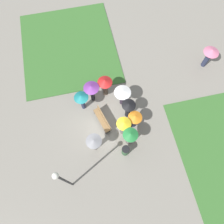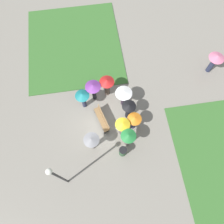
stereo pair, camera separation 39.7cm
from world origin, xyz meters
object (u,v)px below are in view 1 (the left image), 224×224
(crowd_person_black, at_px, (128,108))
(lamp_post, at_px, (63,179))
(crowd_person_white, at_px, (122,94))
(crowd_person_green, at_px, (130,137))
(trash_bin, at_px, (125,151))
(crowd_person_yellow, at_px, (124,126))
(crowd_person_red, at_px, (105,84))
(crowd_person_grey, at_px, (94,142))
(lone_walker_far_path, at_px, (210,54))
(park_bench, at_px, (103,119))
(crowd_person_purple, at_px, (92,89))
(crowd_person_teal, at_px, (82,99))
(crowd_person_orange, at_px, (135,119))

(crowd_person_black, bearing_deg, lamp_post, 167.03)
(crowd_person_white, distance_m, crowd_person_black, 1.06)
(crowd_person_green, relative_size, crowd_person_black, 1.03)
(trash_bin, height_order, crowd_person_white, crowd_person_white)
(lamp_post, height_order, crowd_person_yellow, lamp_post)
(crowd_person_green, relative_size, crowd_person_red, 1.01)
(crowd_person_red, bearing_deg, trash_bin, -15.14)
(crowd_person_grey, bearing_deg, crowd_person_green, -66.61)
(crowd_person_green, xyz_separation_m, crowd_person_red, (-4.07, -0.78, 0.09))
(lone_walker_far_path, bearing_deg, crowd_person_red, 74.07)
(trash_bin, bearing_deg, lone_walker_far_path, 125.22)
(park_bench, relative_size, lamp_post, 0.41)
(lamp_post, bearing_deg, crowd_person_green, 114.84)
(park_bench, distance_m, crowd_person_yellow, 1.76)
(crowd_person_purple, distance_m, crowd_person_red, 1.05)
(crowd_person_grey, xyz_separation_m, lone_walker_far_path, (-4.79, 9.73, -0.01))
(crowd_person_purple, bearing_deg, crowd_person_green, 15.45)
(crowd_person_teal, relative_size, lone_walker_far_path, 0.99)
(crowd_person_purple, bearing_deg, crowd_person_yellow, 17.85)
(lamp_post, height_order, crowd_person_grey, lamp_post)
(crowd_person_teal, distance_m, crowd_person_purple, 0.96)
(crowd_person_green, height_order, crowd_person_teal, crowd_person_green)
(crowd_person_orange, distance_m, lone_walker_far_path, 7.78)
(crowd_person_white, xyz_separation_m, crowd_person_red, (-1.03, -1.02, -0.04))
(crowd_person_teal, height_order, crowd_person_red, crowd_person_red)
(crowd_person_white, distance_m, crowd_person_teal, 2.82)
(park_bench, height_order, crowd_person_black, crowd_person_black)
(crowd_person_teal, bearing_deg, lamp_post, 159.99)
(crowd_person_black, relative_size, crowd_person_yellow, 1.00)
(crowd_person_grey, relative_size, crowd_person_yellow, 1.01)
(crowd_person_green, xyz_separation_m, crowd_person_yellow, (-0.81, -0.22, -0.04))
(crowd_person_teal, bearing_deg, crowd_person_orange, -126.77)
(trash_bin, distance_m, crowd_person_purple, 4.77)
(lone_walker_far_path, bearing_deg, crowd_person_orange, 97.25)
(lamp_post, xyz_separation_m, crowd_person_red, (-6.01, 3.42, -1.72))
(lamp_post, distance_m, crowd_person_red, 7.13)
(crowd_person_grey, height_order, lone_walker_far_path, crowd_person_grey)
(crowd_person_black, xyz_separation_m, crowd_person_yellow, (1.19, -0.63, -0.00))
(crowd_person_grey, bearing_deg, crowd_person_white, -14.98)
(park_bench, height_order, lamp_post, lamp_post)
(lamp_post, bearing_deg, crowd_person_orange, 122.55)
(trash_bin, bearing_deg, crowd_person_green, 147.68)
(crowd_person_green, bearing_deg, crowd_person_teal, -94.26)
(lamp_post, distance_m, trash_bin, 4.77)
(crowd_person_green, distance_m, crowd_person_black, 2.04)
(crowd_person_red, distance_m, lone_walker_far_path, 8.25)
(crowd_person_purple, relative_size, crowd_person_red, 1.02)
(park_bench, height_order, crowd_person_green, crowd_person_green)
(crowd_person_green, relative_size, crowd_person_orange, 1.13)
(crowd_person_orange, bearing_deg, crowd_person_yellow, 90.83)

